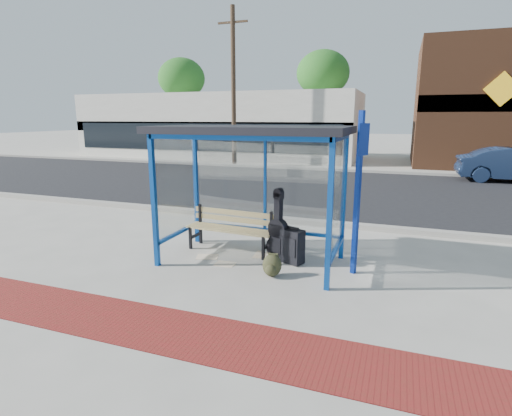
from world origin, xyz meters
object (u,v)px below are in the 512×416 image
at_px(suitcase, 292,246).
at_px(bench, 231,227).
at_px(guitar_bag, 278,236).
at_px(backpack, 272,266).

bearing_deg(suitcase, bench, -170.53).
bearing_deg(bench, guitar_bag, -8.15).
bearing_deg(guitar_bag, bench, -170.57).
distance_m(guitar_bag, suitcase, 0.33).
bearing_deg(suitcase, guitar_bag, -169.84).
bearing_deg(guitar_bag, suitcase, 10.32).
distance_m(suitcase, backpack, 0.74).
height_order(guitar_bag, suitcase, guitar_bag).
height_order(bench, backpack, bench).
relative_size(guitar_bag, suitcase, 1.87).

